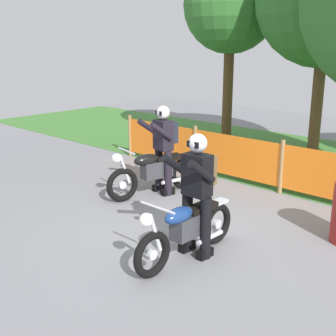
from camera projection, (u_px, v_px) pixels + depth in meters
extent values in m
cube|color=gray|center=(197.00, 233.00, 6.81)|extent=(24.00, 24.00, 0.02)
cube|color=#427A33|center=(336.00, 166.00, 10.43)|extent=(24.00, 5.29, 0.01)
cylinder|color=#997547|center=(130.00, 136.00, 11.24)|extent=(0.08, 0.08, 1.05)
cylinder|color=#997547|center=(195.00, 149.00, 9.83)|extent=(0.08, 0.08, 1.05)
cylinder|color=#997547|center=(281.00, 167.00, 8.43)|extent=(0.08, 0.08, 1.05)
cube|color=orange|center=(160.00, 141.00, 10.53)|extent=(2.06, 0.02, 0.85)
cube|color=orange|center=(235.00, 156.00, 9.13)|extent=(2.06, 0.02, 0.85)
cylinder|color=brown|center=(228.00, 93.00, 12.44)|extent=(0.28, 0.28, 2.88)
sphere|color=#33702D|center=(231.00, 5.00, 11.80)|extent=(2.55, 2.55, 2.55)
cylinder|color=brown|center=(317.00, 104.00, 10.85)|extent=(0.28, 0.28, 2.69)
torus|color=black|center=(122.00, 185.00, 8.04)|extent=(0.25, 0.64, 0.63)
cylinder|color=silver|center=(122.00, 185.00, 8.04)|extent=(0.09, 0.15, 0.14)
torus|color=black|center=(184.00, 173.00, 8.78)|extent=(0.25, 0.64, 0.63)
cylinder|color=silver|center=(184.00, 173.00, 8.78)|extent=(0.09, 0.15, 0.14)
cube|color=#38383D|center=(157.00, 169.00, 8.39)|extent=(0.37, 0.63, 0.32)
ellipsoid|color=black|center=(146.00, 160.00, 8.21)|extent=(0.35, 0.56, 0.22)
cube|color=black|center=(168.00, 158.00, 8.47)|extent=(0.34, 0.59, 0.10)
cube|color=silver|center=(184.00, 156.00, 8.69)|extent=(0.24, 0.38, 0.04)
cylinder|color=silver|center=(125.00, 169.00, 7.99)|extent=(0.11, 0.24, 0.56)
sphere|color=white|center=(117.00, 158.00, 7.85)|extent=(0.21, 0.21, 0.18)
cylinder|color=silver|center=(126.00, 151.00, 7.92)|extent=(0.59, 0.17, 0.03)
cylinder|color=silver|center=(174.00, 181.00, 8.50)|extent=(0.19, 0.55, 0.07)
torus|color=black|center=(152.00, 255.00, 5.44)|extent=(0.10, 0.60, 0.60)
cylinder|color=silver|center=(152.00, 255.00, 5.44)|extent=(0.06, 0.13, 0.13)
torus|color=black|center=(217.00, 224.00, 6.36)|extent=(0.10, 0.60, 0.60)
cylinder|color=silver|center=(217.00, 224.00, 6.36)|extent=(0.06, 0.13, 0.13)
cube|color=#38383D|center=(189.00, 225.00, 5.89)|extent=(0.23, 0.56, 0.30)
ellipsoid|color=navy|center=(179.00, 215.00, 5.68)|extent=(0.23, 0.49, 0.21)
cube|color=black|center=(201.00, 208.00, 6.01)|extent=(0.21, 0.53, 0.09)
cube|color=silver|center=(218.00, 202.00, 6.27)|extent=(0.15, 0.34, 0.04)
cylinder|color=silver|center=(155.00, 233.00, 5.41)|extent=(0.05, 0.22, 0.53)
sphere|color=white|center=(146.00, 220.00, 5.24)|extent=(0.17, 0.17, 0.17)
cylinder|color=silver|center=(157.00, 208.00, 5.35)|extent=(0.56, 0.03, 0.03)
cylinder|color=silver|center=(210.00, 237.00, 6.06)|extent=(0.07, 0.52, 0.07)
cylinder|color=black|center=(168.00, 173.00, 8.36)|extent=(0.18, 0.18, 0.86)
cube|color=black|center=(168.00, 192.00, 8.46)|extent=(0.17, 0.28, 0.12)
cylinder|color=black|center=(159.00, 169.00, 8.61)|extent=(0.18, 0.18, 0.86)
cube|color=black|center=(159.00, 187.00, 8.72)|extent=(0.17, 0.28, 0.12)
cube|color=black|center=(163.00, 135.00, 8.29)|extent=(0.41, 0.32, 0.56)
cylinder|color=black|center=(162.00, 131.00, 7.99)|extent=(0.21, 0.49, 0.38)
cylinder|color=black|center=(149.00, 128.00, 8.34)|extent=(0.21, 0.49, 0.38)
sphere|color=white|center=(163.00, 112.00, 8.18)|extent=(0.30, 0.30, 0.25)
cube|color=black|center=(159.00, 113.00, 8.12)|extent=(0.18, 0.07, 0.08)
cube|color=#1E232D|center=(171.00, 132.00, 8.37)|extent=(0.31, 0.22, 0.40)
cylinder|color=black|center=(205.00, 228.00, 5.89)|extent=(0.15, 0.15, 0.86)
cube|color=black|center=(205.00, 253.00, 6.00)|extent=(0.11, 0.26, 0.12)
cylinder|color=black|center=(187.00, 222.00, 6.11)|extent=(0.15, 0.15, 0.86)
cube|color=black|center=(187.00, 246.00, 6.21)|extent=(0.11, 0.26, 0.12)
cube|color=black|center=(197.00, 175.00, 5.81)|extent=(0.36, 0.24, 0.56)
cylinder|color=black|center=(202.00, 172.00, 5.50)|extent=(0.10, 0.48, 0.38)
cylinder|color=black|center=(176.00, 165.00, 5.79)|extent=(0.10, 0.48, 0.38)
sphere|color=silver|center=(198.00, 143.00, 5.69)|extent=(0.25, 0.25, 0.25)
cube|color=black|center=(193.00, 144.00, 5.62)|extent=(0.18, 0.03, 0.08)
cube|color=brown|center=(205.00, 169.00, 5.91)|extent=(0.28, 0.16, 0.40)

